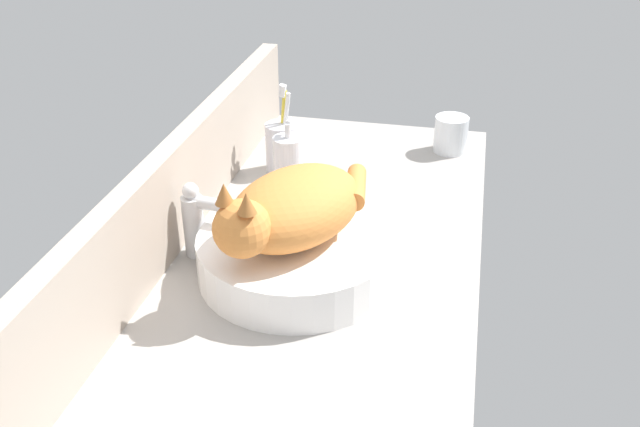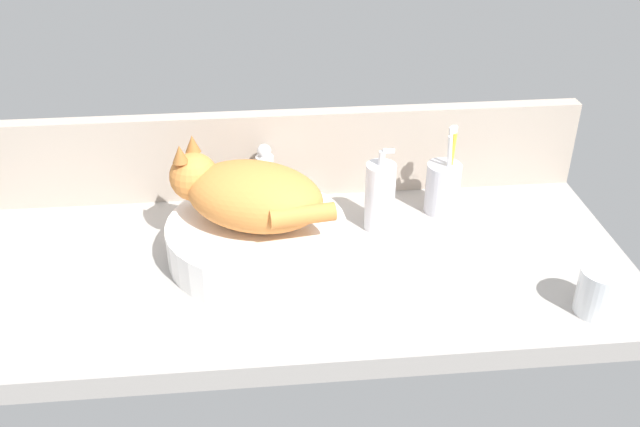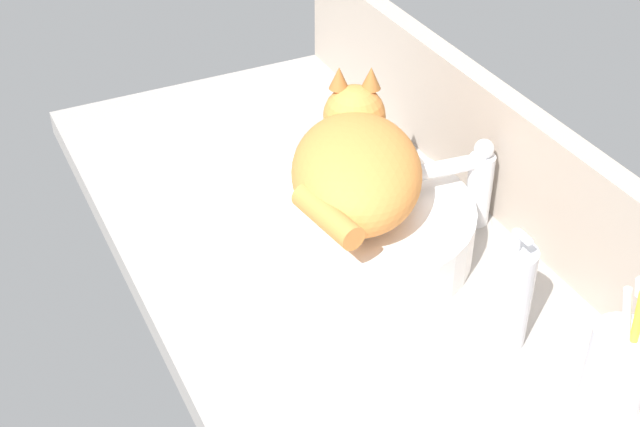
{
  "view_description": "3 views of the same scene",
  "coord_description": "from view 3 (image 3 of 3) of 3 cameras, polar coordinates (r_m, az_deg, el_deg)",
  "views": [
    {
      "loc": [
        -99.93,
        -22.51,
        66.46
      ],
      "look_at": [
        -1.11,
        -0.67,
        9.37
      ],
      "focal_mm": 40.0,
      "sensor_mm": 36.0,
      "label": 1
    },
    {
      "loc": [
        -4.56,
        -106.52,
        74.22
      ],
      "look_at": [
        5.91,
        0.47,
        9.37
      ],
      "focal_mm": 40.0,
      "sensor_mm": 36.0,
      "label": 2
    },
    {
      "loc": [
        79.37,
        -44.73,
        75.99
      ],
      "look_at": [
        -1.99,
        -4.74,
        10.29
      ],
      "focal_mm": 50.0,
      "sensor_mm": 36.0,
      "label": 3
    }
  ],
  "objects": [
    {
      "name": "soap_dispenser",
      "position": [
        1.07,
        11.87,
        -5.18
      ],
      "size": [
        5.76,
        5.76,
        16.93
      ],
      "color": "silver",
      "rests_on": "ground_plane"
    },
    {
      "name": "faucet",
      "position": [
        1.25,
        9.76,
        2.1
      ],
      "size": [
        4.08,
        11.86,
        13.6
      ],
      "color": "silver",
      "rests_on": "ground_plane"
    },
    {
      "name": "ground_plane",
      "position": [
        1.2,
        2.46,
        -4.67
      ],
      "size": [
        124.26,
        54.62,
        4.0
      ],
      "primitive_type": "cube",
      "color": "#9E9993"
    },
    {
      "name": "sink_basin",
      "position": [
        1.21,
        2.25,
        -0.87
      ],
      "size": [
        32.35,
        32.35,
        7.1
      ],
      "primitive_type": "cylinder",
      "color": "white",
      "rests_on": "ground_plane"
    },
    {
      "name": "cat",
      "position": [
        1.17,
        2.3,
        3.19
      ],
      "size": [
        30.01,
        26.35,
        14.0
      ],
      "color": "orange",
      "rests_on": "sink_basin"
    },
    {
      "name": "backsplash_panel",
      "position": [
        1.25,
        12.93,
        2.65
      ],
      "size": [
        124.26,
        3.6,
        18.13
      ],
      "primitive_type": "cube",
      "color": "#AD9E8E",
      "rests_on": "ground_plane"
    },
    {
      "name": "toothbrush_cup",
      "position": [
        1.04,
        18.52,
        -9.28
      ],
      "size": [
        6.87,
        6.87,
        18.69
      ],
      "color": "silver",
      "rests_on": "ground_plane"
    }
  ]
}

